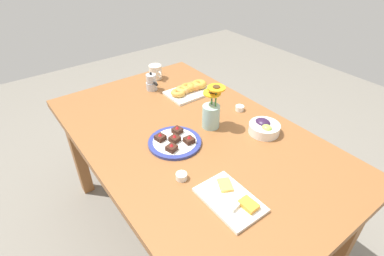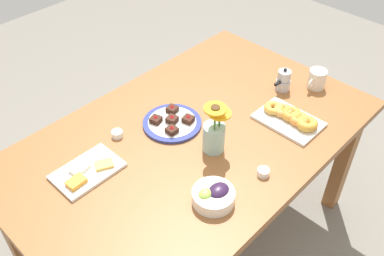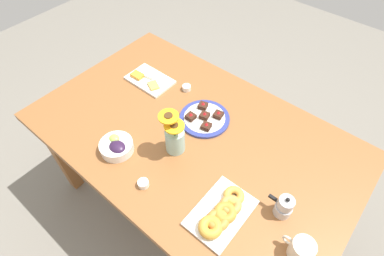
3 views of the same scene
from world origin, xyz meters
The scene contains 11 objects.
ground_plane centered at (0.00, 0.00, 0.00)m, with size 6.00×6.00×0.00m, color slate.
dining_table centered at (0.00, 0.00, 0.65)m, with size 1.60×1.00×0.74m.
coffee_mug centered at (-0.67, 0.19, 0.79)m, with size 0.12×0.09×0.09m.
grape_bowl centered at (0.20, 0.30, 0.77)m, with size 0.16×0.16×0.07m.
cheese_platter centered at (0.44, -0.14, 0.75)m, with size 0.26×0.17×0.03m.
croissant_platter centered at (-0.37, 0.25, 0.76)m, with size 0.19×0.29×0.05m.
jam_cup_honey centered at (0.23, -0.22, 0.76)m, with size 0.05×0.05×0.03m.
jam_cup_berry centered at (-0.02, 0.36, 0.76)m, with size 0.05×0.05×0.03m.
dessert_plate centered at (0.01, -0.11, 0.75)m, with size 0.26×0.26×0.05m.
flower_vase centered at (0.00, 0.12, 0.82)m, with size 0.12×0.10×0.24m.
moka_pot centered at (-0.54, 0.09, 0.79)m, with size 0.11×0.07×0.12m.
Camera 3 is at (-0.60, 0.72, 1.89)m, focal length 28.00 mm.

